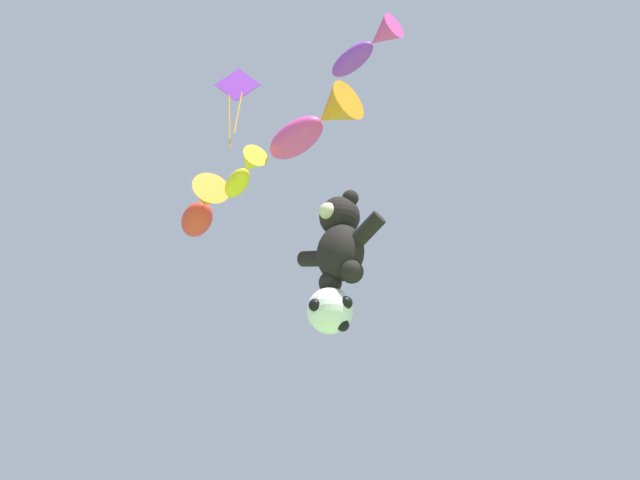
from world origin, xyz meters
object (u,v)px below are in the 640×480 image
object	(u,v)px
soccer_ball_kite	(330,310)
fish_kite_magenta	(315,124)
teddy_bear_kite	(340,241)
fish_kite_crimson	(202,208)
fish_kite_goldfin	(244,173)
fish_kite_violet	(367,47)
diamond_kite	(237,90)

from	to	relation	value
soccer_ball_kite	fish_kite_magenta	world-z (taller)	fish_kite_magenta
teddy_bear_kite	fish_kite_crimson	xyz separation A→B (m)	(-4.28, -0.44, 3.02)
teddy_bear_kite	fish_kite_goldfin	size ratio (longest dim) A/B	1.31
teddy_bear_kite	fish_kite_violet	world-z (taller)	fish_kite_violet
soccer_ball_kite	fish_kite_goldfin	distance (m)	4.85
diamond_kite	fish_kite_magenta	bearing A→B (deg)	33.15
teddy_bear_kite	fish_kite_crimson	bearing A→B (deg)	-174.13
fish_kite_magenta	fish_kite_crimson	xyz separation A→B (m)	(-4.07, 0.10, -0.09)
soccer_ball_kite	diamond_kite	world-z (taller)	diamond_kite
fish_kite_crimson	fish_kite_goldfin	bearing A→B (deg)	-8.44
soccer_ball_kite	diamond_kite	xyz separation A→B (m)	(-1.51, -1.63, 6.13)
fish_kite_goldfin	fish_kite_crimson	bearing A→B (deg)	171.56
soccer_ball_kite	fish_kite_crimson	bearing A→B (deg)	-173.23
fish_kite_violet	teddy_bear_kite	bearing A→B (deg)	144.92
fish_kite_goldfin	fish_kite_magenta	bearing A→B (deg)	4.93
fish_kite_goldfin	fish_kite_crimson	world-z (taller)	fish_kite_crimson
soccer_ball_kite	teddy_bear_kite	bearing A→B (deg)	-5.83
fish_kite_crimson	diamond_kite	bearing A→B (deg)	-25.12
teddy_bear_kite	fish_kite_violet	distance (m)	3.89
soccer_ball_kite	fish_kite_crimson	world-z (taller)	fish_kite_crimson
fish_kite_goldfin	fish_kite_violet	bearing A→B (deg)	-9.65
diamond_kite	teddy_bear_kite	bearing A→B (deg)	41.21
fish_kite_violet	fish_kite_goldfin	xyz separation A→B (m)	(-4.47, 0.76, -0.07)
fish_kite_violet	fish_kite_goldfin	world-z (taller)	fish_kite_violet
fish_kite_violet	fish_kite_crimson	distance (m)	6.48
fish_kite_magenta	fish_kite_goldfin	bearing A→B (deg)	-175.07
fish_kite_magenta	fish_kite_goldfin	size ratio (longest dim) A/B	1.43
soccer_ball_kite	fish_kite_violet	distance (m)	5.25
soccer_ball_kite	fish_kite_crimson	distance (m)	6.03
soccer_ball_kite	fish_kite_violet	world-z (taller)	fish_kite_violet
fish_kite_magenta	fish_kite_goldfin	distance (m)	2.17
teddy_bear_kite	fish_kite_violet	size ratio (longest dim) A/B	1.33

